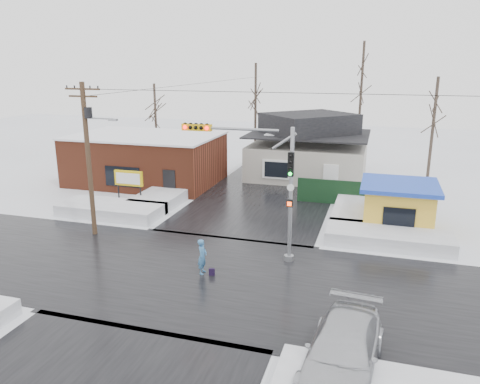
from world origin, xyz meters
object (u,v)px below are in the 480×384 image
(utility_pole, at_px, (89,151))
(traffic_signal, at_px, (261,175))
(kiosk, at_px, (398,205))
(pedestrian, at_px, (202,257))
(car, at_px, (343,351))
(marquee_sign, at_px, (129,179))

(utility_pole, bearing_deg, traffic_signal, -2.95)
(traffic_signal, height_order, kiosk, traffic_signal)
(traffic_signal, bearing_deg, kiosk, 44.84)
(utility_pole, xyz_separation_m, pedestrian, (8.16, -3.23, -4.23))
(pedestrian, height_order, car, pedestrian)
(marquee_sign, distance_m, car, 22.33)
(traffic_signal, bearing_deg, car, -59.48)
(traffic_signal, height_order, utility_pole, utility_pole)
(utility_pole, distance_m, marquee_sign, 6.87)
(traffic_signal, xyz_separation_m, pedestrian, (-2.20, -2.70, -3.66))
(traffic_signal, relative_size, utility_pole, 0.78)
(kiosk, distance_m, car, 15.70)
(traffic_signal, xyz_separation_m, marquee_sign, (-11.43, 6.53, -2.62))
(kiosk, height_order, car, kiosk)
(pedestrian, bearing_deg, marquee_sign, 43.27)
(utility_pole, relative_size, kiosk, 1.96)
(traffic_signal, distance_m, car, 10.57)
(utility_pole, relative_size, pedestrian, 5.11)
(kiosk, bearing_deg, pedestrian, -133.62)
(utility_pole, distance_m, car, 18.36)
(car, bearing_deg, kiosk, 87.57)
(traffic_signal, xyz_separation_m, utility_pole, (-10.36, 0.53, 0.57))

